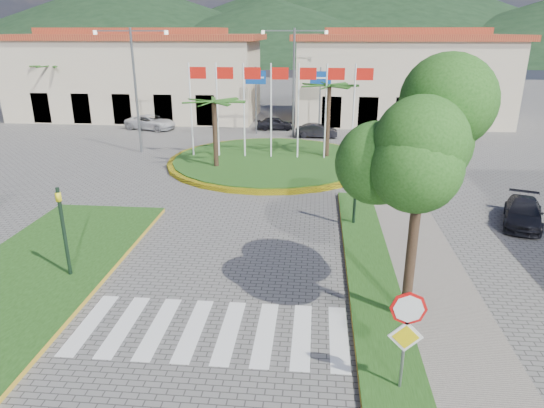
# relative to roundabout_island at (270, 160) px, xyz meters

# --- Properties ---
(sidewalk_right) EXTENTS (4.00, 28.00, 0.15)m
(sidewalk_right) POSITION_rel_roundabout_island_xyz_m (6.00, -20.00, -0.10)
(sidewalk_right) COLOR gray
(sidewalk_right) RESTS_ON ground
(verge_right) EXTENTS (1.60, 28.00, 0.18)m
(verge_right) POSITION_rel_roundabout_island_xyz_m (4.80, -20.00, -0.09)
(verge_right) COLOR #1E4112
(verge_right) RESTS_ON ground
(median_left) EXTENTS (5.00, 14.00, 0.18)m
(median_left) POSITION_rel_roundabout_island_xyz_m (-6.50, -16.00, -0.09)
(median_left) COLOR #1E4112
(median_left) RESTS_ON ground
(crosswalk) EXTENTS (8.00, 3.00, 0.01)m
(crosswalk) POSITION_rel_roundabout_island_xyz_m (-0.00, -18.00, -0.17)
(crosswalk) COLOR silver
(crosswalk) RESTS_ON ground
(roundabout_island) EXTENTS (12.70, 12.70, 6.00)m
(roundabout_island) POSITION_rel_roundabout_island_xyz_m (0.00, 0.00, 0.00)
(roundabout_island) COLOR yellow
(roundabout_island) RESTS_ON ground
(stop_sign) EXTENTS (0.80, 0.11, 2.65)m
(stop_sign) POSITION_rel_roundabout_island_xyz_m (4.90, -20.04, 1.61)
(stop_sign) COLOR slate
(stop_sign) RESTS_ON ground
(deciduous_tree) EXTENTS (3.60, 3.60, 6.80)m
(deciduous_tree) POSITION_rel_roundabout_island_xyz_m (5.50, -17.00, 5.00)
(deciduous_tree) COLOR black
(deciduous_tree) RESTS_ON ground
(traffic_light_left) EXTENTS (0.15, 0.18, 3.20)m
(traffic_light_left) POSITION_rel_roundabout_island_xyz_m (-5.20, -15.50, 1.77)
(traffic_light_left) COLOR black
(traffic_light_left) RESTS_ON ground
(traffic_light_right) EXTENTS (0.15, 0.18, 3.20)m
(traffic_light_right) POSITION_rel_roundabout_island_xyz_m (4.50, -10.00, 1.77)
(traffic_light_right) COLOR black
(traffic_light_right) RESTS_ON ground
(traffic_light_far) EXTENTS (0.18, 0.15, 3.20)m
(traffic_light_far) POSITION_rel_roundabout_island_xyz_m (8.00, 4.00, 1.77)
(traffic_light_far) COLOR black
(traffic_light_far) RESTS_ON ground
(direction_sign_west) EXTENTS (1.60, 0.14, 5.20)m
(direction_sign_west) POSITION_rel_roundabout_island_xyz_m (-2.00, 8.97, 3.35)
(direction_sign_west) COLOR slate
(direction_sign_west) RESTS_ON ground
(direction_sign_east) EXTENTS (1.60, 0.14, 5.20)m
(direction_sign_east) POSITION_rel_roundabout_island_xyz_m (3.00, 8.97, 3.35)
(direction_sign_east) COLOR slate
(direction_sign_east) RESTS_ON ground
(street_lamp_centre) EXTENTS (4.80, 0.16, 8.00)m
(street_lamp_centre) POSITION_rel_roundabout_island_xyz_m (1.00, 8.00, 4.32)
(street_lamp_centre) COLOR slate
(street_lamp_centre) RESTS_ON ground
(street_lamp_west) EXTENTS (4.80, 0.16, 8.00)m
(street_lamp_west) POSITION_rel_roundabout_island_xyz_m (-9.00, 2.00, 4.32)
(street_lamp_west) COLOR slate
(street_lamp_west) RESTS_ON ground
(building_left) EXTENTS (23.32, 9.54, 8.05)m
(building_left) POSITION_rel_roundabout_island_xyz_m (-14.00, 16.00, 3.73)
(building_left) COLOR beige
(building_left) RESTS_ON ground
(building_right) EXTENTS (19.08, 9.54, 8.05)m
(building_right) POSITION_rel_roundabout_island_xyz_m (10.00, 16.00, 3.73)
(building_right) COLOR beige
(building_right) RESTS_ON ground
(hill_far_west) EXTENTS (140.00, 140.00, 22.00)m
(hill_far_west) POSITION_rel_roundabout_island_xyz_m (-55.00, 118.00, 10.82)
(hill_far_west) COLOR black
(hill_far_west) RESTS_ON ground
(hill_far_mid) EXTENTS (180.00, 180.00, 30.00)m
(hill_far_mid) POSITION_rel_roundabout_island_xyz_m (15.00, 138.00, 14.82)
(hill_far_mid) COLOR black
(hill_far_mid) RESTS_ON ground
(hill_near_back) EXTENTS (110.00, 110.00, 16.00)m
(hill_near_back) POSITION_rel_roundabout_island_xyz_m (-10.00, 108.00, 7.82)
(hill_near_back) COLOR black
(hill_near_back) RESTS_ON ground
(white_van) EXTENTS (4.67, 3.12, 1.19)m
(white_van) POSITION_rel_roundabout_island_xyz_m (-10.99, 9.96, 0.42)
(white_van) COLOR #BABABC
(white_van) RESTS_ON ground
(car_dark_a) EXTENTS (3.19, 1.46, 1.06)m
(car_dark_a) POSITION_rel_roundabout_island_xyz_m (-0.60, 10.83, 0.35)
(car_dark_a) COLOR black
(car_dark_a) RESTS_ON ground
(car_dark_b) EXTENTS (3.24, 1.26, 1.05)m
(car_dark_b) POSITION_rel_roundabout_island_xyz_m (2.82, 8.00, 0.35)
(car_dark_b) COLOR black
(car_dark_b) RESTS_ON ground
(car_side_right) EXTENTS (2.61, 3.90, 1.05)m
(car_side_right) POSITION_rel_roundabout_island_xyz_m (11.69, -9.07, 0.35)
(car_side_right) COLOR black
(car_side_right) RESTS_ON ground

